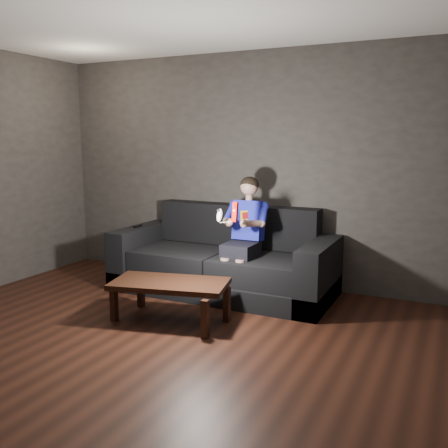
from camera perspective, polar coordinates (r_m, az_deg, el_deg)
The scene contains 8 objects.
floor at distance 4.12m, azimuth -11.68°, elevation -14.96°, with size 5.00×5.00×0.00m, color black.
back_wall at distance 5.93m, azimuth 2.68°, elevation 6.28°, with size 5.00×0.04×2.70m, color #34302E.
sofa at distance 5.62m, azimuth 0.02°, elevation -4.67°, with size 2.44×1.05×0.94m.
child at distance 5.35m, azimuth 2.38°, elevation -0.22°, with size 0.48×0.59×1.18m.
wii_remote_red at distance 4.87m, azimuth 1.26°, elevation 1.39°, with size 0.05×0.07×0.20m.
nunchuk_white at distance 4.95m, azimuth -0.52°, elevation 1.01°, with size 0.07×0.09×0.14m.
wii_remote_black at distance 6.02m, azimuth -9.83°, elevation -0.23°, with size 0.05×0.15×0.03m.
coffee_table at distance 4.74m, azimuth -6.20°, elevation -7.13°, with size 1.17×0.76×0.39m.
Camera 1 is at (2.31, -2.95, 1.71)m, focal length 40.00 mm.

